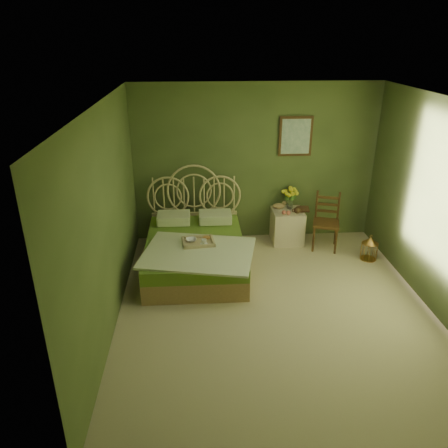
{
  "coord_description": "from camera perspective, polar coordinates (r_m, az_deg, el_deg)",
  "views": [
    {
      "loc": [
        -0.96,
        -4.67,
        3.28
      ],
      "look_at": [
        -0.6,
        1.0,
        0.78
      ],
      "focal_mm": 35.0,
      "sensor_mm": 36.0,
      "label": 1
    }
  ],
  "objects": [
    {
      "name": "birdcage",
      "position": [
        7.2,
        18.45,
        -3.07
      ],
      "size": [
        0.25,
        0.25,
        0.38
      ],
      "rotation": [
        0.0,
        0.0,
        0.32
      ],
      "color": "#B57B3A",
      "rests_on": "floor"
    },
    {
      "name": "chair",
      "position": [
        7.31,
        13.07,
        0.85
      ],
      "size": [
        0.51,
        0.51,
        0.93
      ],
      "rotation": [
        0.0,
        0.0,
        -0.28
      ],
      "color": "#3E2411",
      "rests_on": "floor"
    },
    {
      "name": "coffee_cup",
      "position": [
        6.21,
        -2.64,
        -2.33
      ],
      "size": [
        0.08,
        0.08,
        0.07
      ],
      "primitive_type": "imported",
      "rotation": [
        0.0,
        0.0,
        0.06
      ],
      "color": "white",
      "rests_on": "bed"
    },
    {
      "name": "cereal_bowl",
      "position": [
        6.32,
        -4.29,
        -2.09
      ],
      "size": [
        0.18,
        0.18,
        0.04
      ],
      "primitive_type": "imported",
      "rotation": [
        0.0,
        0.0,
        0.17
      ],
      "color": "white",
      "rests_on": "bed"
    },
    {
      "name": "wall_art",
      "position": [
        7.24,
        9.33,
        11.23
      ],
      "size": [
        0.54,
        0.04,
        0.64
      ],
      "color": "#3E2411",
      "rests_on": "wall_back"
    },
    {
      "name": "wall_back",
      "position": [
        7.26,
        4.09,
        7.86
      ],
      "size": [
        4.0,
        0.0,
        4.0
      ],
      "primitive_type": "plane",
      "rotation": [
        1.57,
        0.0,
        0.0
      ],
      "color": "#5B6A38",
      "rests_on": "floor"
    },
    {
      "name": "nightstand",
      "position": [
        7.43,
        8.3,
        0.29
      ],
      "size": [
        0.51,
        0.51,
        0.99
      ],
      "color": "#F0E0C3",
      "rests_on": "floor"
    },
    {
      "name": "floor",
      "position": [
        5.79,
        6.66,
        -10.97
      ],
      "size": [
        4.5,
        4.5,
        0.0
      ],
      "primitive_type": "plane",
      "color": "tan",
      "rests_on": "ground"
    },
    {
      "name": "bed",
      "position": [
        6.58,
        -3.78,
        -3.33
      ],
      "size": [
        1.7,
        2.15,
        1.33
      ],
      "color": "tan",
      "rests_on": "floor"
    },
    {
      "name": "ceiling",
      "position": [
        4.82,
        8.15,
        15.4
      ],
      "size": [
        4.5,
        4.5,
        0.0
      ],
      "primitive_type": "plane",
      "rotation": [
        3.14,
        0.0,
        0.0
      ],
      "color": "silver",
      "rests_on": "wall_back"
    },
    {
      "name": "wall_right",
      "position": [
        5.87,
        26.87,
        1.38
      ],
      "size": [
        0.0,
        4.5,
        4.5
      ],
      "primitive_type": "plane",
      "rotation": [
        1.57,
        0.0,
        -1.57
      ],
      "color": "#5B6A38",
      "rests_on": "floor"
    },
    {
      "name": "book_upper",
      "position": [
        7.39,
        9.72,
        2.03
      ],
      "size": [
        0.2,
        0.25,
        0.02
      ],
      "primitive_type": "imported",
      "rotation": [
        0.0,
        0.0,
        -0.19
      ],
      "color": "#472819",
      "rests_on": "nightstand"
    },
    {
      "name": "book_lower",
      "position": [
        7.39,
        9.71,
        1.89
      ],
      "size": [
        0.21,
        0.26,
        0.02
      ],
      "primitive_type": "imported",
      "rotation": [
        0.0,
        0.0,
        -0.15
      ],
      "color": "#381E0F",
      "rests_on": "nightstand"
    },
    {
      "name": "wall_left",
      "position": [
        5.18,
        -14.97,
        0.41
      ],
      "size": [
        0.0,
        4.5,
        4.5
      ],
      "primitive_type": "plane",
      "rotation": [
        1.57,
        0.0,
        1.57
      ],
      "color": "#5B6A38",
      "rests_on": "floor"
    }
  ]
}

